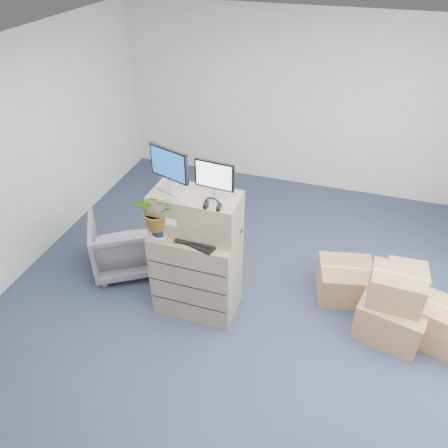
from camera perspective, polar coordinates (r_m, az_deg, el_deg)
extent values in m
plane|color=#252B43|center=(5.07, 2.51, -13.69)|extent=(7.00, 7.00, 0.00)
cube|color=#BBBAB2|center=(7.20, 10.68, 15.16)|extent=(6.00, 0.02, 2.80)
cube|color=#83715A|center=(4.96, -3.56, -6.21)|extent=(0.92, 0.57, 1.07)
cube|color=#83715A|center=(4.53, -3.67, 1.41)|extent=(0.92, 0.46, 0.46)
cube|color=#99999E|center=(4.51, -6.92, 4.57)|extent=(0.29, 0.25, 0.02)
cylinder|color=#99999E|center=(4.48, -6.98, 5.27)|extent=(0.04, 0.04, 0.11)
cube|color=black|center=(4.37, -7.19, 7.80)|extent=(0.46, 0.18, 0.34)
cube|color=navy|center=(4.36, -7.35, 7.71)|extent=(0.40, 0.14, 0.29)
cube|color=#99999E|center=(4.34, -1.22, 3.52)|extent=(0.23, 0.18, 0.01)
cylinder|color=#99999E|center=(4.31, -1.23, 4.15)|extent=(0.03, 0.03, 0.10)
cube|color=black|center=(4.22, -1.26, 6.41)|extent=(0.41, 0.07, 0.29)
cube|color=white|center=(4.20, -1.35, 6.31)|extent=(0.37, 0.04, 0.25)
torus|color=black|center=(4.16, -1.52, 2.56)|extent=(0.16, 0.02, 0.16)
cube|color=black|center=(4.50, -3.71, -2.24)|extent=(0.52, 0.33, 0.03)
ellipsoid|color=silver|center=(4.45, -0.02, -2.67)|extent=(0.10, 0.08, 0.03)
cylinder|color=#909498|center=(4.55, -2.66, -0.08)|extent=(0.07, 0.07, 0.24)
cube|color=silver|center=(4.64, -3.96, -0.97)|extent=(0.06, 0.05, 0.02)
cube|color=black|center=(4.61, -4.00, -0.31)|extent=(0.06, 0.04, 0.11)
cube|color=black|center=(4.62, 0.97, -0.87)|extent=(0.22, 0.19, 0.05)
cube|color=#4286E2|center=(4.56, -0.03, -0.36)|extent=(0.23, 0.14, 0.08)
cylinder|color=#A5BF9A|center=(4.66, -8.34, -1.25)|extent=(0.20, 0.20, 0.02)
cylinder|color=#101B32|center=(4.61, -8.42, -0.53)|extent=(0.17, 0.17, 0.13)
imported|color=#245C1A|center=(4.51, -8.62, 1.35)|extent=(0.49, 0.52, 0.35)
imported|color=slate|center=(5.73, -12.91, -2.15)|extent=(1.08, 1.07, 0.83)
cube|color=#9C7E4B|center=(5.18, 20.90, -11.60)|extent=(0.78, 0.66, 0.47)
cube|color=#9C7E4B|center=(5.39, 21.46, -9.94)|extent=(0.72, 0.69, 0.41)
cube|color=#9C7E4B|center=(5.52, 15.50, -7.16)|extent=(0.73, 0.69, 0.42)
cube|color=#9C7E4B|center=(4.92, 21.58, -7.79)|extent=(0.56, 0.46, 0.38)
cube|color=#9C7E4B|center=(5.20, 22.68, -6.73)|extent=(0.42, 0.38, 0.32)
cube|color=#9C7E4B|center=(5.30, 26.54, -11.82)|extent=(0.82, 0.66, 0.51)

